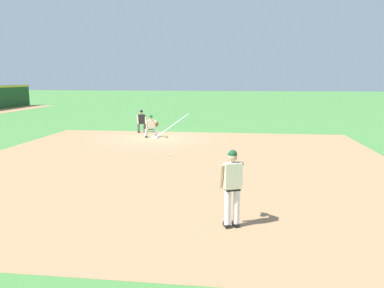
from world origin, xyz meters
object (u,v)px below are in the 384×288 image
object	(u,v)px
baseball	(169,155)
umpire	(142,120)
pitcher	(233,184)
first_baseman	(151,125)
first_base_bag	(155,137)

from	to	relation	value
baseball	umpire	bearing A→B (deg)	24.09
pitcher	baseball	bearing A→B (deg)	20.55
pitcher	first_baseman	world-z (taller)	pitcher
first_base_bag	first_baseman	xyz separation A→B (m)	(0.23, 0.23, 0.69)
pitcher	first_baseman	xyz separation A→B (m)	(12.94, 4.96, -0.33)
umpire	baseball	bearing A→B (deg)	-155.91
first_baseman	umpire	size ratio (longest dim) A/B	0.92
first_base_bag	baseball	size ratio (longest dim) A/B	5.14
first_baseman	pitcher	bearing A→B (deg)	-159.01
first_base_bag	pitcher	size ratio (longest dim) A/B	0.20
first_baseman	baseball	bearing A→B (deg)	-158.33
first_base_bag	umpire	xyz separation A→B (m)	(2.11, 1.32, 0.75)
first_base_bag	first_baseman	bearing A→B (deg)	45.47
umpire	first_base_bag	bearing A→B (deg)	-147.89
baseball	umpire	world-z (taller)	umpire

